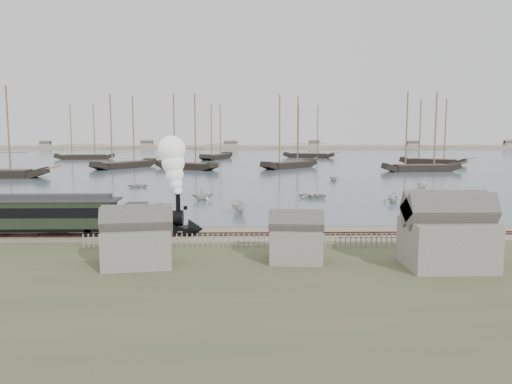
{
  "coord_description": "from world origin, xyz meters",
  "views": [
    {
      "loc": [
        -2.0,
        -49.79,
        10.01
      ],
      "look_at": [
        -0.72,
        3.92,
        3.5
      ],
      "focal_mm": 35.0,
      "sensor_mm": 36.0,
      "label": 1
    }
  ],
  "objects": [
    {
      "name": "schooner_4",
      "position": [
        42.55,
        74.48,
        10.06
      ],
      "size": [
        19.98,
        6.47,
        20.0
      ],
      "primitive_type": null,
      "rotation": [
        0.0,
        0.0,
        0.1
      ],
      "color": "black",
      "rests_on": "harbor_water"
    },
    {
      "name": "schooner_8",
      "position": [
        22.66,
        140.44,
        10.06
      ],
      "size": [
        19.66,
        11.3,
        20.0
      ],
      "primitive_type": null,
      "rotation": [
        0.0,
        0.0,
        -0.38
      ],
      "color": "black",
      "rests_on": "harbor_water"
    },
    {
      "name": "beached_dinghy",
      "position": [
        -20.98,
        0.08,
        0.4
      ],
      "size": [
        4.36,
        4.78,
        0.81
      ],
      "primitive_type": "imported",
      "rotation": [
        0.0,
        0.0,
        1.05
      ],
      "color": "silver",
      "rests_on": "ground"
    },
    {
      "name": "harbor_water",
      "position": [
        0.0,
        170.0,
        0.03
      ],
      "size": [
        600.0,
        336.0,
        0.06
      ],
      "primitive_type": "cube",
      "color": "#495A68",
      "rests_on": "ground"
    },
    {
      "name": "picket_fence_west",
      "position": [
        -6.5,
        -7.0,
        0.0
      ],
      "size": [
        19.0,
        0.1,
        1.2
      ],
      "primitive_type": null,
      "color": "slate",
      "rests_on": "ground"
    },
    {
      "name": "schooner_2",
      "position": [
        -17.5,
        83.36,
        10.06
      ],
      "size": [
        18.38,
        14.85,
        20.0
      ],
      "primitive_type": null,
      "rotation": [
        0.0,
        0.0,
        -0.62
      ],
      "color": "black",
      "rests_on": "harbor_water"
    },
    {
      "name": "schooner_5",
      "position": [
        55.35,
        100.59,
        10.06
      ],
      "size": [
        18.55,
        14.33,
        20.0
      ],
      "primitive_type": null,
      "rotation": [
        0.0,
        0.0,
        -0.58
      ],
      "color": "black",
      "rests_on": "harbor_water"
    },
    {
      "name": "rowboat_5",
      "position": [
        29.11,
        35.54,
        0.83
      ],
      "size": [
        4.01,
        3.72,
        1.54
      ],
      "primitive_type": "imported",
      "rotation": [
        0.0,
        0.0,
        2.44
      ],
      "color": "silver",
      "rests_on": "harbor_water"
    },
    {
      "name": "rowboat_2",
      "position": [
        -2.77,
        10.57,
        0.8
      ],
      "size": [
        4.12,
        2.7,
        1.49
      ],
      "primitive_type": "imported",
      "rotation": [
        0.0,
        0.0,
        3.5
      ],
      "color": "silver",
      "rests_on": "harbor_water"
    },
    {
      "name": "rowboat_1",
      "position": [
        -8.08,
        22.62,
        0.96
      ],
      "size": [
        4.22,
        4.4,
        1.79
      ],
      "primitive_type": "imported",
      "rotation": [
        0.0,
        0.0,
        2.07
      ],
      "color": "silver",
      "rests_on": "harbor_water"
    },
    {
      "name": "shed_mid",
      "position": [
        2.0,
        -12.0,
        0.0
      ],
      "size": [
        4.0,
        3.5,
        3.6
      ],
      "primitive_type": null,
      "color": "slate",
      "rests_on": "ground"
    },
    {
      "name": "rowboat_3",
      "position": [
        8.4,
        24.42,
        0.5
      ],
      "size": [
        4.41,
        5.06,
        0.87
      ],
      "primitive_type": "imported",
      "rotation": [
        0.0,
        0.0,
        1.17
      ],
      "color": "silver",
      "rests_on": "harbor_water"
    },
    {
      "name": "rowboat_7",
      "position": [
        16.11,
        50.52,
        0.8
      ],
      "size": [
        3.55,
        3.36,
        1.48
      ],
      "primitive_type": "imported",
      "rotation": [
        0.0,
        0.0,
        0.42
      ],
      "color": "silver",
      "rests_on": "harbor_water"
    },
    {
      "name": "shed_right",
      "position": [
        13.0,
        -14.0,
        0.0
      ],
      "size": [
        6.0,
        5.0,
        5.1
      ],
      "primitive_type": null,
      "color": "slate",
      "rests_on": "ground"
    },
    {
      "name": "locomotive",
      "position": [
        -9.13,
        -2.0,
        4.29
      ],
      "size": [
        7.45,
        2.78,
        9.29
      ],
      "color": "black",
      "rests_on": "ground"
    },
    {
      "name": "schooner_7",
      "position": [
        -12.05,
        132.22,
        10.06
      ],
      "size": [
        11.98,
        21.75,
        20.0
      ],
      "primitive_type": null,
      "rotation": [
        0.0,
        0.0,
        1.22
      ],
      "color": "black",
      "rests_on": "harbor_water"
    },
    {
      "name": "shed_left",
      "position": [
        -10.0,
        -13.0,
        0.0
      ],
      "size": [
        5.0,
        4.0,
        4.1
      ],
      "primitive_type": null,
      "color": "slate",
      "rests_on": "ground"
    },
    {
      "name": "rowboat_0",
      "position": [
        -28.08,
        18.44,
        0.43
      ],
      "size": [
        4.4,
        4.14,
        0.74
      ],
      "primitive_type": "imported",
      "rotation": [
        0.0,
        0.0,
        0.61
      ],
      "color": "silver",
      "rests_on": "harbor_water"
    },
    {
      "name": "picket_fence_east",
      "position": [
        12.5,
        -7.5,
        0.0
      ],
      "size": [
        15.0,
        0.1,
        1.2
      ],
      "primitive_type": null,
      "color": "slate",
      "rests_on": "ground"
    },
    {
      "name": "passenger_coach",
      "position": [
        -21.28,
        -2.0,
        2.22
      ],
      "size": [
        14.49,
        2.79,
        3.52
      ],
      "color": "black",
      "rests_on": "ground"
    },
    {
      "name": "schooner_1",
      "position": [
        -34.97,
        88.32,
        10.06
      ],
      "size": [
        15.48,
        20.95,
        20.0
      ],
      "primitive_type": null,
      "rotation": [
        0.0,
        0.0,
        1.02
      ],
      "color": "black",
      "rests_on": "harbor_water"
    },
    {
      "name": "schooner_3",
      "position": [
        10.47,
        86.97,
        10.06
      ],
      "size": [
        17.34,
        17.38,
        20.0
      ],
      "primitive_type": null,
      "rotation": [
        0.0,
        0.0,
        0.79
      ],
      "color": "black",
      "rests_on": "harbor_water"
    },
    {
      "name": "ground",
      "position": [
        0.0,
        0.0,
        0.0
      ],
      "size": [
        600.0,
        600.0,
        0.0
      ],
      "primitive_type": "plane",
      "color": "gray",
      "rests_on": "ground"
    },
    {
      "name": "far_spit",
      "position": [
        0.0,
        250.0,
        0.0
      ],
      "size": [
        500.0,
        20.0,
        1.8
      ],
      "primitive_type": "cube",
      "color": "gray",
      "rests_on": "ground"
    },
    {
      "name": "schooner_6",
      "position": [
        -59.77,
        132.32,
        10.06
      ],
      "size": [
        21.26,
        8.12,
        20.0
      ],
      "primitive_type": null,
      "rotation": [
        0.0,
        0.0,
        0.16
      ],
      "color": "black",
      "rests_on": "harbor_water"
    },
    {
      "name": "rowboat_4",
      "position": [
        18.92,
        19.09,
        0.88
      ],
      "size": [
        4.07,
        3.95,
        1.63
      ],
      "primitive_type": "imported",
      "rotation": [
        0.0,
        0.0,
        5.7
      ],
      "color": "silver",
      "rests_on": "harbor_water"
    },
    {
      "name": "rowboat_6",
      "position": [
        -21.27,
        39.74,
        0.42
      ],
      "size": [
        2.48,
        3.46,
        0.72
      ],
      "primitive_type": "imported",
      "rotation": [
        0.0,
        0.0,
        4.72
      ],
      "color": "silver",
      "rests_on": "harbor_water"
    },
    {
      "name": "rail_track",
      "position": [
        0.0,
        -2.0,
        0.04
      ],
      "size": [
        120.0,
        1.8,
        0.16
      ],
      "color": "#35231D",
      "rests_on": "ground"
    }
  ]
}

